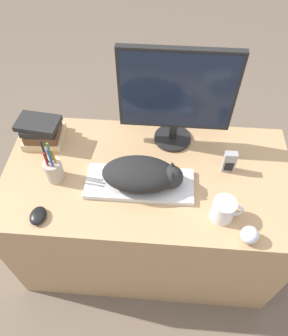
{
  "coord_description": "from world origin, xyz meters",
  "views": [
    {
      "loc": [
        0.05,
        -0.55,
        1.88
      ],
      "look_at": [
        -0.02,
        0.32,
        0.78
      ],
      "focal_mm": 35.0,
      "sensor_mm": 36.0,
      "label": 1
    }
  ],
  "objects": [
    {
      "name": "phone",
      "position": [
        0.36,
        0.39,
        0.77
      ],
      "size": [
        0.05,
        0.03,
        0.11
      ],
      "color": "#99999E",
      "rests_on": "desk"
    },
    {
      "name": "book_stack",
      "position": [
        -0.51,
        0.5,
        0.78
      ],
      "size": [
        0.2,
        0.18,
        0.14
      ],
      "color": "#C6B284",
      "rests_on": "desk"
    },
    {
      "name": "pen_cup",
      "position": [
        -0.4,
        0.28,
        0.77
      ],
      "size": [
        0.08,
        0.08,
        0.23
      ],
      "color": "#B2A893",
      "rests_on": "desk"
    },
    {
      "name": "keyboard",
      "position": [
        -0.03,
        0.27,
        0.73
      ],
      "size": [
        0.47,
        0.18,
        0.02
      ],
      "color": "silver",
      "rests_on": "desk"
    },
    {
      "name": "baseball",
      "position": [
        0.41,
        0.05,
        0.75
      ],
      "size": [
        0.07,
        0.07,
        0.07
      ],
      "color": "silver",
      "rests_on": "desk"
    },
    {
      "name": "monitor",
      "position": [
        0.11,
        0.56,
        0.99
      ],
      "size": [
        0.5,
        0.18,
        0.49
      ],
      "color": "black",
      "rests_on": "desk"
    },
    {
      "name": "desk",
      "position": [
        0.0,
        0.33,
        0.36
      ],
      "size": [
        1.3,
        0.67,
        0.72
      ],
      "color": "tan",
      "rests_on": "ground_plane"
    },
    {
      "name": "ground_plane",
      "position": [
        0.0,
        0.0,
        0.0
      ],
      "size": [
        12.0,
        12.0,
        0.0
      ],
      "primitive_type": "plane",
      "color": "#6B5B4C"
    },
    {
      "name": "coffee_mug",
      "position": [
        0.31,
        0.14,
        0.77
      ],
      "size": [
        0.13,
        0.09,
        0.1
      ],
      "color": "silver",
      "rests_on": "desk"
    },
    {
      "name": "computer_mouse",
      "position": [
        -0.42,
        0.08,
        0.73
      ],
      "size": [
        0.07,
        0.09,
        0.03
      ],
      "color": "black",
      "rests_on": "desk"
    },
    {
      "name": "cat",
      "position": [
        -0.01,
        0.27,
        0.8
      ],
      "size": [
        0.34,
        0.18,
        0.12
      ],
      "color": "black",
      "rests_on": "keyboard"
    }
  ]
}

